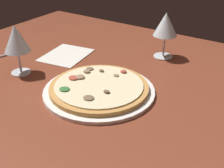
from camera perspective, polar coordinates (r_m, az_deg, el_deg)
dining_table at (r=86.55cm, az=2.41°, el=-3.04°), size 150.00×110.00×4.00cm
pizza_main at (r=85.67cm, az=-2.46°, el=-0.90°), size 31.32×31.32×3.35cm
wine_glass_far at (r=97.10cm, az=-17.45°, el=7.86°), size 7.94×7.94×15.73cm
wine_glass_near at (r=106.27cm, az=9.96°, el=10.67°), size 8.23×8.23×15.95cm
paper_menu at (r=110.88cm, az=-8.54°, el=5.33°), size 16.70×19.69×0.30cm
spoon at (r=116.01cm, az=-18.73°, el=5.33°), size 5.20×10.35×1.00cm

